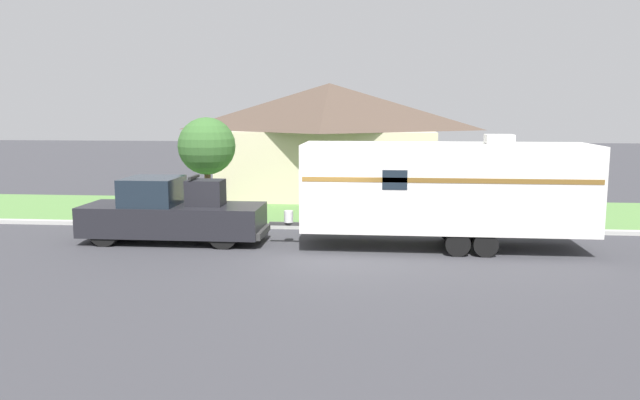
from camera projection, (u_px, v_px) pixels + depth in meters
ground_plane at (326, 254)px, 18.01m from camera, size 120.00×120.00×0.00m
curb_strip at (335, 227)px, 21.69m from camera, size 80.00×0.30×0.14m
lawn_strip at (341, 212)px, 25.29m from camera, size 80.00×7.00×0.03m
house_across_street at (329, 138)px, 29.80m from camera, size 10.47×7.08×5.35m
pickup_truck at (172, 214)px, 19.57m from camera, size 5.73×1.98×2.10m
travel_trailer at (445, 187)px, 18.62m from camera, size 9.58×2.51×3.42m
mailbox at (318, 198)px, 22.26m from camera, size 0.48×0.20×1.32m
tree_in_yard at (207, 147)px, 23.55m from camera, size 2.17×2.17×3.85m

